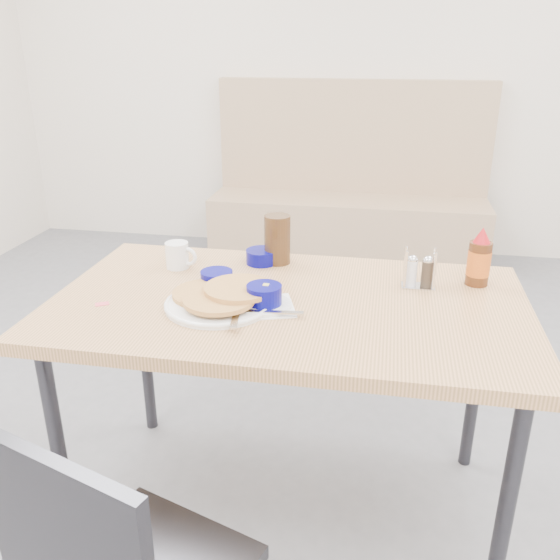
% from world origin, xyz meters
% --- Properties ---
extents(ground, '(6.00, 6.00, 0.00)m').
position_xyz_m(ground, '(0.00, 0.00, 0.00)').
color(ground, slate).
rests_on(ground, ground).
extents(wall_back, '(5.00, 0.06, 2.80)m').
position_xyz_m(wall_back, '(0.00, 2.97, 1.40)').
color(wall_back, beige).
rests_on(wall_back, ground).
extents(booth_bench, '(1.90, 0.56, 1.22)m').
position_xyz_m(booth_bench, '(0.00, 2.78, 0.35)').
color(booth_bench, tan).
rests_on(booth_bench, ground).
extents(dining_table, '(1.40, 0.80, 0.76)m').
position_xyz_m(dining_table, '(0.00, 0.25, 0.70)').
color(dining_table, tan).
rests_on(dining_table, ground).
extents(pancake_plate, '(0.31, 0.32, 0.05)m').
position_xyz_m(pancake_plate, '(-0.19, 0.17, 0.78)').
color(pancake_plate, white).
rests_on(pancake_plate, dining_table).
extents(coffee_mug, '(0.11, 0.08, 0.09)m').
position_xyz_m(coffee_mug, '(-0.41, 0.44, 0.80)').
color(coffee_mug, white).
rests_on(coffee_mug, dining_table).
extents(grits_setting, '(0.23, 0.21, 0.07)m').
position_xyz_m(grits_setting, '(-0.06, 0.18, 0.79)').
color(grits_setting, white).
rests_on(grits_setting, dining_table).
extents(creamer_bowl, '(0.11, 0.11, 0.05)m').
position_xyz_m(creamer_bowl, '(-0.14, 0.54, 0.78)').
color(creamer_bowl, '#040466').
rests_on(creamer_bowl, dining_table).
extents(butter_bowl, '(0.10, 0.10, 0.05)m').
position_xyz_m(butter_bowl, '(-0.24, 0.32, 0.78)').
color(butter_bowl, '#040466').
rests_on(butter_bowl, dining_table).
extents(amber_tumbler, '(0.09, 0.09, 0.17)m').
position_xyz_m(amber_tumbler, '(-0.09, 0.55, 0.84)').
color(amber_tumbler, '#3C2613').
rests_on(amber_tumbler, dining_table).
extents(condiment_caddy, '(0.10, 0.06, 0.12)m').
position_xyz_m(condiment_caddy, '(0.38, 0.42, 0.80)').
color(condiment_caddy, silver).
rests_on(condiment_caddy, dining_table).
extents(syrup_bottle, '(0.07, 0.07, 0.19)m').
position_xyz_m(syrup_bottle, '(0.56, 0.48, 0.84)').
color(syrup_bottle, '#47230F').
rests_on(syrup_bottle, dining_table).
extents(sugar_wrapper, '(0.05, 0.04, 0.00)m').
position_xyz_m(sugar_wrapper, '(-0.53, 0.12, 0.76)').
color(sugar_wrapper, '#F0505E').
rests_on(sugar_wrapper, dining_table).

